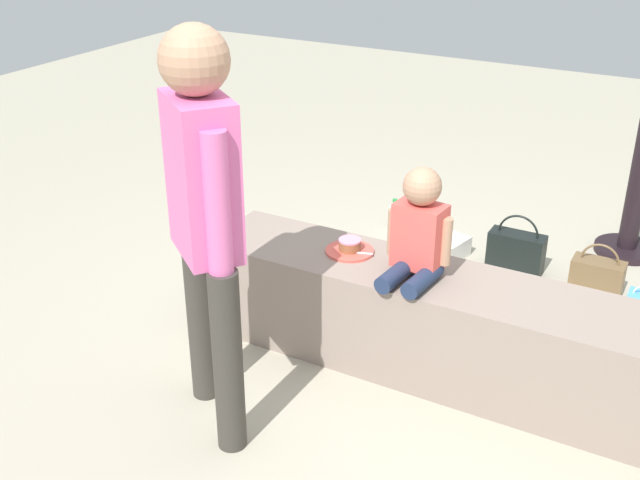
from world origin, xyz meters
TOP-DOWN VIEW (x-y plane):
  - ground_plane at (0.00, 0.00)m, footprint 12.00×12.00m
  - concrete_ledge at (0.00, 0.00)m, footprint 2.02×0.44m
  - child_seated at (-0.02, -0.03)m, footprint 0.28×0.32m
  - adult_standing at (-0.57, -0.74)m, footprint 0.40×0.35m
  - cake_plate at (-0.37, 0.03)m, footprint 0.22×0.22m
  - railing_post at (0.63, 1.66)m, footprint 0.36×0.36m
  - water_bottle_near_gift at (-0.70, 1.31)m, footprint 0.07×0.07m
  - water_bottle_far_side at (-0.03, 0.46)m, footprint 0.07×0.07m
  - party_cup_red at (0.57, 0.44)m, footprint 0.08×0.08m
  - cake_box_white at (-0.34, 1.07)m, footprint 0.37×0.37m
  - handbag_black_leather at (0.12, 1.12)m, footprint 0.30×0.13m
  - handbag_brown_canvas at (0.57, 1.07)m, footprint 0.27×0.13m

SIDE VIEW (x-z plane):
  - ground_plane at x=0.00m, z-range 0.00..0.00m
  - cake_box_white at x=-0.34m, z-range 0.00..0.11m
  - party_cup_red at x=0.57m, z-range 0.00..0.12m
  - water_bottle_near_gift at x=-0.70m, z-range -0.01..0.19m
  - water_bottle_far_side at x=-0.03m, z-range -0.01..0.20m
  - handbag_brown_canvas at x=0.57m, z-range -0.04..0.25m
  - handbag_black_leather at x=0.12m, z-range -0.05..0.29m
  - concrete_ledge at x=0.00m, z-range 0.00..0.47m
  - railing_post at x=0.63m, z-range -0.14..0.90m
  - cake_plate at x=-0.37m, z-range 0.46..0.53m
  - child_seated at x=-0.02m, z-range 0.44..0.93m
  - adult_standing at x=-0.57m, z-range 0.16..1.76m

